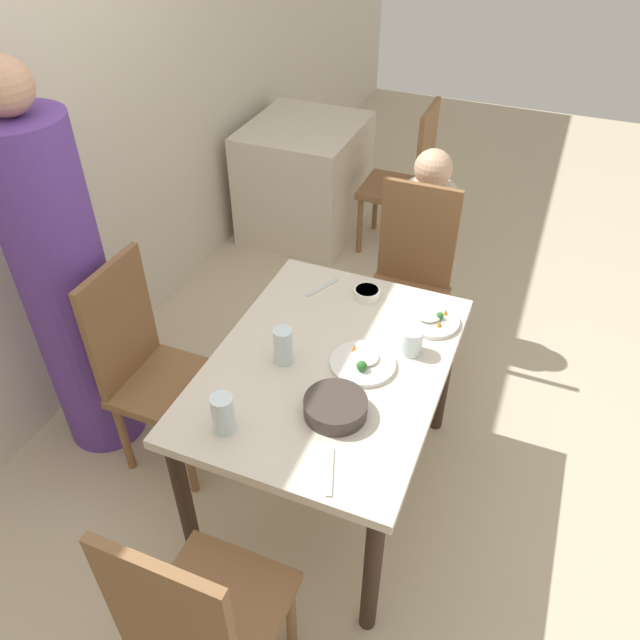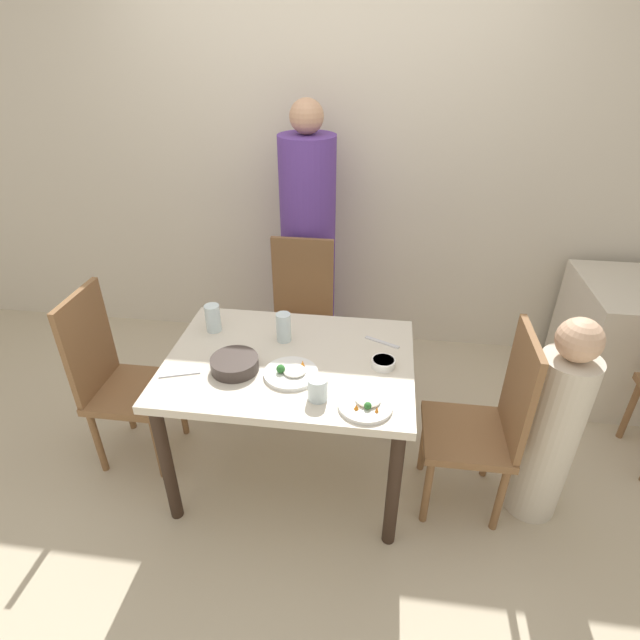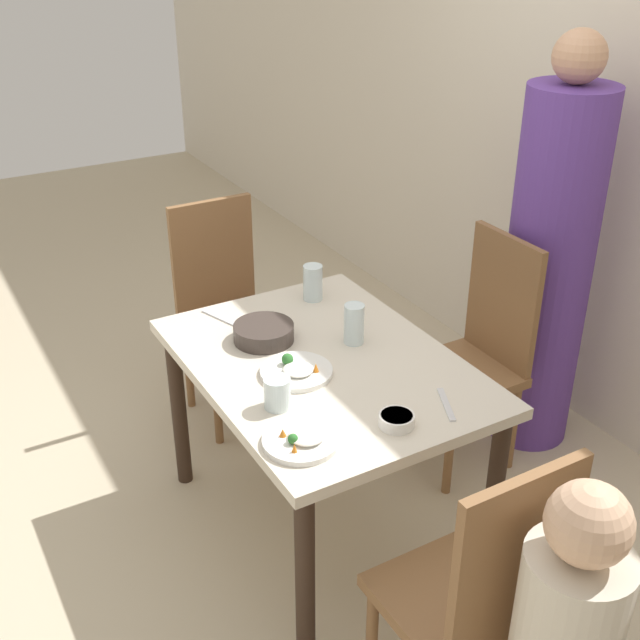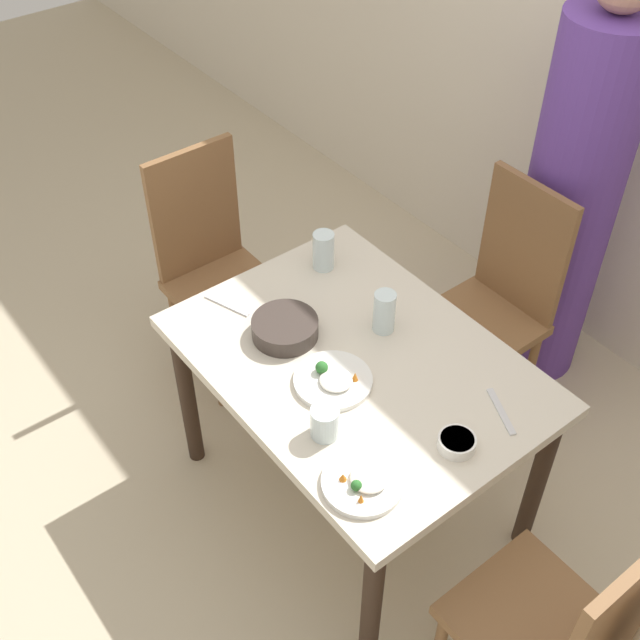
# 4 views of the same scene
# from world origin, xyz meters

# --- Properties ---
(ground_plane) EXTENTS (10.00, 10.00, 0.00)m
(ground_plane) POSITION_xyz_m (0.00, 0.00, 0.00)
(ground_plane) COLOR beige
(dining_table) EXTENTS (1.15, 0.84, 0.73)m
(dining_table) POSITION_xyz_m (0.00, 0.00, 0.64)
(dining_table) COLOR beige
(dining_table) RESTS_ON ground_plane
(chair_adult_spot) EXTENTS (0.40, 0.40, 0.98)m
(chair_adult_spot) POSITION_xyz_m (-0.08, 0.77, 0.51)
(chair_adult_spot) COLOR brown
(chair_adult_spot) RESTS_ON ground_plane
(chair_child_spot) EXTENTS (0.40, 0.40, 0.98)m
(chair_child_spot) POSITION_xyz_m (0.92, -0.06, 0.51)
(chair_child_spot) COLOR brown
(chair_child_spot) RESTS_ON ground_plane
(chair_empty_left) EXTENTS (0.40, 0.40, 0.98)m
(chair_empty_left) POSITION_xyz_m (-0.92, 0.03, 0.51)
(chair_empty_left) COLOR brown
(chair_empty_left) RESTS_ON ground_plane
(person_adult) EXTENTS (0.35, 0.35, 1.72)m
(person_adult) POSITION_xyz_m (-0.08, 1.10, 0.80)
(person_adult) COLOR #5B3893
(person_adult) RESTS_ON ground_plane
(bowl_curry) EXTENTS (0.22, 0.22, 0.06)m
(bowl_curry) POSITION_xyz_m (-0.23, -0.11, 0.76)
(bowl_curry) COLOR #3D332D
(bowl_curry) RESTS_ON dining_table
(plate_rice_adult) EXTENTS (0.24, 0.24, 0.06)m
(plate_rice_adult) POSITION_xyz_m (0.03, -0.12, 0.74)
(plate_rice_adult) COLOR white
(plate_rice_adult) RESTS_ON dining_table
(plate_rice_child) EXTENTS (0.23, 0.23, 0.05)m
(plate_rice_child) POSITION_xyz_m (0.37, -0.29, 0.74)
(plate_rice_child) COLOR white
(plate_rice_child) RESTS_ON dining_table
(bowl_rice_small) EXTENTS (0.11, 0.11, 0.04)m
(bowl_rice_small) POSITION_xyz_m (0.44, -0.00, 0.75)
(bowl_rice_small) COLOR white
(bowl_rice_small) RESTS_ON dining_table
(glass_water_tall) EXTENTS (0.08, 0.08, 0.10)m
(glass_water_tall) POSITION_xyz_m (0.17, -0.26, 0.78)
(glass_water_tall) COLOR silver
(glass_water_tall) RESTS_ON dining_table
(glass_water_short) EXTENTS (0.08, 0.08, 0.14)m
(glass_water_short) POSITION_xyz_m (-0.43, 0.20, 0.80)
(glass_water_short) COLOR silver
(glass_water_short) RESTS_ON dining_table
(glass_water_center) EXTENTS (0.07, 0.07, 0.15)m
(glass_water_center) POSITION_xyz_m (-0.06, 0.16, 0.80)
(glass_water_center) COLOR silver
(glass_water_center) RESTS_ON dining_table
(fork_steel) EXTENTS (0.17, 0.09, 0.01)m
(fork_steel) POSITION_xyz_m (0.42, 0.20, 0.73)
(fork_steel) COLOR silver
(fork_steel) RESTS_ON dining_table
(spoon_steel) EXTENTS (0.18, 0.08, 0.01)m
(spoon_steel) POSITION_xyz_m (-0.46, -0.19, 0.73)
(spoon_steel) COLOR silver
(spoon_steel) RESTS_ON dining_table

